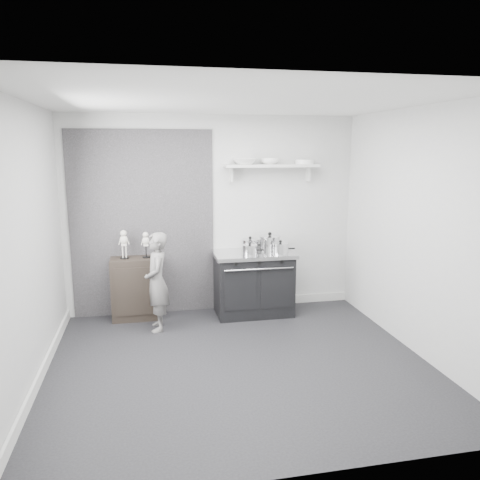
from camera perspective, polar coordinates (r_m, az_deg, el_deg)
name	(u,v)px	position (r m, az deg, el deg)	size (l,w,h in m)	color
ground	(238,363)	(5.16, -0.22, -14.79)	(4.00, 4.00, 0.00)	black
room_shell	(227,209)	(4.81, -1.63, 3.78)	(4.02, 3.62, 2.71)	silver
wall_shelf	(272,167)	(6.46, 3.88, 8.93)	(1.30, 0.26, 0.24)	silver
stove	(253,283)	(6.45, 1.64, -5.23)	(1.08, 0.68, 0.87)	black
side_cabinet	(136,288)	(6.43, -12.55, -5.76)	(0.64, 0.37, 0.83)	black
child	(157,282)	(5.92, -10.09, -5.04)	(0.45, 0.30, 1.24)	slate
pot_back_left	(250,245)	(6.44, 1.25, -0.58)	(0.33, 0.24, 0.20)	silver
pot_back_right	(270,243)	(6.45, 3.64, -0.35)	(0.38, 0.29, 0.25)	silver
pot_front_right	(280,248)	(6.24, 4.95, -1.02)	(0.31, 0.23, 0.19)	silver
pot_front_center	(250,250)	(6.16, 1.20, -1.20)	(0.29, 0.20, 0.17)	silver
skeleton_full	(124,242)	(6.28, -13.97, -0.26)	(0.12, 0.08, 0.44)	beige
skeleton_torso	(146,243)	(6.28, -11.41, -0.35)	(0.11, 0.07, 0.39)	beige
bowl_large	(245,161)	(6.36, 0.57, 9.57)	(0.33, 0.33, 0.08)	white
bowl_small	(270,161)	(6.44, 3.67, 9.56)	(0.26, 0.26, 0.08)	white
plate_stack	(305,162)	(6.59, 7.90, 9.43)	(0.26, 0.26, 0.06)	white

